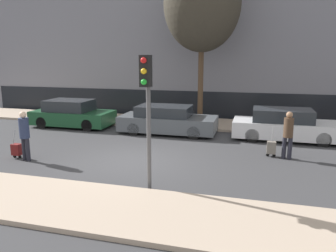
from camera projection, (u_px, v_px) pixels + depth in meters
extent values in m
plane|color=#38383A|center=(134.00, 161.00, 11.61)|extent=(80.00, 80.00, 0.00)
cube|color=tan|center=(79.00, 204.00, 8.06)|extent=(28.00, 2.50, 0.12)
cube|color=tan|center=(179.00, 122.00, 18.21)|extent=(28.00, 3.00, 0.12)
cube|color=slate|center=(194.00, 14.00, 20.37)|extent=(28.00, 2.89, 12.57)
cube|color=black|center=(188.00, 104.00, 20.11)|extent=(27.44, 0.06, 1.60)
cube|color=#194728|center=(73.00, 117.00, 17.35)|extent=(4.22, 1.88, 0.70)
cube|color=#23282D|center=(69.00, 105.00, 17.26)|extent=(2.32, 1.66, 0.57)
cylinder|color=black|center=(87.00, 125.00, 16.25)|extent=(0.60, 0.18, 0.60)
cylinder|color=black|center=(103.00, 119.00, 17.85)|extent=(0.60, 0.18, 0.60)
cylinder|color=black|center=(42.00, 123.00, 16.92)|extent=(0.60, 0.18, 0.60)
cylinder|color=black|center=(61.00, 117.00, 18.53)|extent=(0.60, 0.18, 0.60)
cube|color=#4C5156|center=(168.00, 123.00, 15.79)|extent=(4.62, 1.91, 0.70)
cube|color=#23282D|center=(164.00, 111.00, 15.72)|extent=(2.54, 1.68, 0.50)
cylinder|color=black|center=(194.00, 133.00, 14.65)|extent=(0.60, 0.18, 0.60)
cylinder|color=black|center=(200.00, 125.00, 16.28)|extent=(0.60, 0.18, 0.60)
cylinder|color=black|center=(134.00, 129.00, 15.39)|extent=(0.60, 0.18, 0.60)
cylinder|color=black|center=(146.00, 122.00, 17.02)|extent=(0.60, 0.18, 0.60)
cube|color=silver|center=(286.00, 129.00, 14.52)|extent=(4.59, 1.84, 0.70)
cube|color=#23282D|center=(282.00, 115.00, 14.44)|extent=(2.52, 1.61, 0.54)
cylinder|color=black|center=(324.00, 140.00, 13.41)|extent=(0.60, 0.18, 0.60)
cylinder|color=black|center=(317.00, 131.00, 14.97)|extent=(0.60, 0.18, 0.60)
cylinder|color=black|center=(252.00, 135.00, 14.15)|extent=(0.60, 0.18, 0.60)
cylinder|color=black|center=(253.00, 128.00, 15.71)|extent=(0.60, 0.18, 0.60)
cylinder|color=#23232D|center=(24.00, 149.00, 11.65)|extent=(0.15, 0.15, 0.82)
cylinder|color=#23232D|center=(28.00, 150.00, 11.55)|extent=(0.15, 0.15, 0.82)
cylinder|color=#283351|center=(24.00, 128.00, 11.44)|extent=(0.34, 0.34, 0.72)
sphere|color=beige|center=(23.00, 115.00, 11.34)|extent=(0.23, 0.23, 0.23)
cube|color=maroon|center=(17.00, 149.00, 11.89)|extent=(0.32, 0.24, 0.41)
cylinder|color=black|center=(15.00, 156.00, 11.98)|extent=(0.12, 0.03, 0.12)
cylinder|color=black|center=(20.00, 157.00, 11.92)|extent=(0.12, 0.03, 0.12)
cylinder|color=gray|center=(14.00, 137.00, 11.73)|extent=(0.02, 0.19, 0.53)
cylinder|color=#23232D|center=(284.00, 148.00, 11.83)|extent=(0.15, 0.15, 0.81)
cylinder|color=#23232D|center=(290.00, 148.00, 11.74)|extent=(0.15, 0.15, 0.81)
cylinder|color=#473323|center=(289.00, 128.00, 11.63)|extent=(0.34, 0.34, 0.70)
sphere|color=#936B4C|center=(289.00, 115.00, 11.54)|extent=(0.23, 0.23, 0.23)
cube|color=slate|center=(271.00, 148.00, 12.07)|extent=(0.32, 0.24, 0.45)
cylinder|color=black|center=(268.00, 155.00, 12.16)|extent=(0.12, 0.03, 0.12)
cylinder|color=black|center=(274.00, 155.00, 12.10)|extent=(0.12, 0.03, 0.12)
cylinder|color=gray|center=(272.00, 135.00, 11.90)|extent=(0.02, 0.19, 0.53)
cylinder|color=#515154|center=(149.00, 125.00, 8.77)|extent=(0.12, 0.12, 3.66)
cube|color=black|center=(146.00, 71.00, 8.31)|extent=(0.28, 0.24, 0.80)
sphere|color=red|center=(144.00, 60.00, 8.11)|extent=(0.15, 0.15, 0.15)
sphere|color=gold|center=(144.00, 71.00, 8.16)|extent=(0.15, 0.15, 0.15)
sphere|color=green|center=(144.00, 82.00, 8.22)|extent=(0.15, 0.15, 0.15)
torus|color=black|center=(182.00, 115.00, 18.01)|extent=(0.72, 0.06, 0.72)
torus|color=black|center=(163.00, 115.00, 18.28)|extent=(0.72, 0.06, 0.72)
cylinder|color=black|center=(172.00, 111.00, 18.11)|extent=(1.00, 0.05, 0.05)
cylinder|color=black|center=(169.00, 108.00, 18.12)|extent=(0.04, 0.04, 0.40)
cylinder|color=#4C3826|center=(201.00, 83.00, 17.26)|extent=(0.28, 0.28, 4.34)
ellipsoid|color=#383328|center=(202.00, 4.00, 16.45)|extent=(3.90, 3.90, 4.77)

